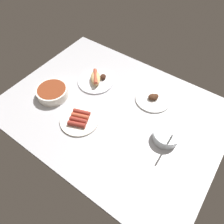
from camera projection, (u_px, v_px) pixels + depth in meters
ground_plane at (112, 110)px, 119.85cm from camera, size 120.00×90.00×3.00cm
plate_hotdog_assembled at (96, 79)px, 130.72cm from camera, size 22.12×22.12×5.61cm
plate_grilled_meat at (153, 99)px, 122.17cm from camera, size 20.32×20.32×3.90cm
bowl_chili at (52, 92)px, 122.66cm from camera, size 18.22×18.22×5.41cm
plate_sausages at (79, 119)px, 112.81cm from camera, size 21.00×21.00×3.47cm
bowl_coleslaw at (166, 135)px, 104.62cm from camera, size 13.20×13.62×14.83cm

